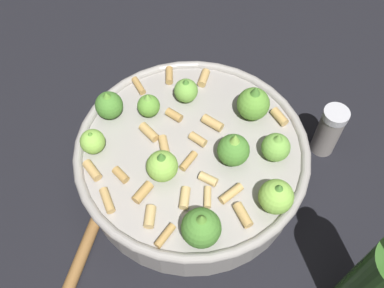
% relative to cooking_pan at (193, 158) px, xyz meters
% --- Properties ---
extents(ground_plane, '(2.40, 2.40, 0.00)m').
position_rel_cooking_pan_xyz_m(ground_plane, '(-0.00, 0.00, -0.04)').
color(ground_plane, black).
extents(cooking_pan, '(0.32, 0.32, 0.13)m').
position_rel_cooking_pan_xyz_m(cooking_pan, '(0.00, 0.00, 0.00)').
color(cooking_pan, '#9E9993').
rests_on(cooking_pan, ground).
extents(pepper_shaker, '(0.04, 0.04, 0.09)m').
position_rel_cooking_pan_xyz_m(pepper_shaker, '(0.13, 0.16, -0.00)').
color(pepper_shaker, gray).
rests_on(pepper_shaker, ground).
extents(olive_oil_bottle, '(0.06, 0.06, 0.22)m').
position_rel_cooking_pan_xyz_m(olive_oil_bottle, '(0.27, -0.03, 0.05)').
color(olive_oil_bottle, '#336023').
rests_on(olive_oil_bottle, ground).
extents(wooden_spoon, '(0.11, 0.20, 0.02)m').
position_rel_cooking_pan_xyz_m(wooden_spoon, '(-0.04, -0.19, -0.04)').
color(wooden_spoon, olive).
rests_on(wooden_spoon, ground).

